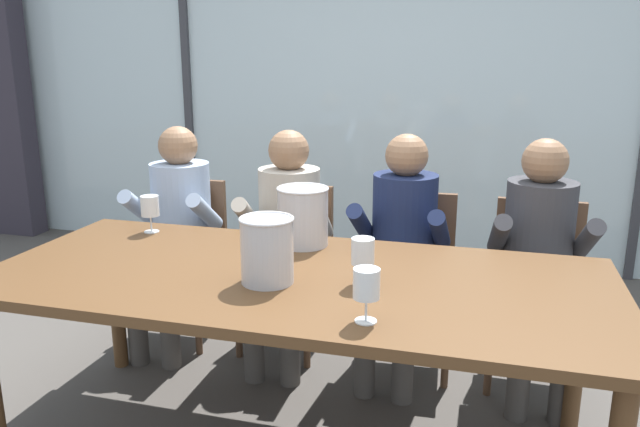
# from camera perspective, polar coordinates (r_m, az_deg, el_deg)

# --- Properties ---
(ground) EXTENTS (14.00, 14.00, 0.00)m
(ground) POSITION_cam_1_polar(r_m,az_deg,el_deg) (3.52, 2.87, -11.74)
(ground) COLOR #4C4742
(window_glass_panel) EXTENTS (7.57, 0.03, 2.60)m
(window_glass_panel) POSITION_cam_1_polar(r_m,az_deg,el_deg) (4.66, 7.25, 11.27)
(window_glass_panel) COLOR silver
(window_glass_panel) RESTS_ON ground
(window_mullion_left) EXTENTS (0.06, 0.06, 2.60)m
(window_mullion_left) POSITION_cam_1_polar(r_m,az_deg,el_deg) (5.17, -12.20, 11.37)
(window_mullion_left) COLOR #38383D
(window_mullion_left) RESTS_ON ground
(hillside_vineyard) EXTENTS (13.57, 2.40, 1.81)m
(hillside_vineyard) POSITION_cam_1_polar(r_m,az_deg,el_deg) (8.09, 10.76, 9.67)
(hillside_vineyard) COLOR #477A38
(hillside_vineyard) RESTS_ON ground
(dining_table) EXTENTS (2.37, 1.03, 0.75)m
(dining_table) POSITION_cam_1_polar(r_m,az_deg,el_deg) (2.35, -2.28, -7.19)
(dining_table) COLOR brown
(dining_table) RESTS_ON ground
(chair_near_curtain) EXTENTS (0.46, 0.46, 0.87)m
(chair_near_curtain) POSITION_cam_1_polar(r_m,az_deg,el_deg) (3.56, -12.45, -2.95)
(chair_near_curtain) COLOR brown
(chair_near_curtain) RESTS_ON ground
(chair_left_of_center) EXTENTS (0.45, 0.45, 0.87)m
(chair_left_of_center) POSITION_cam_1_polar(r_m,az_deg,el_deg) (3.35, -2.79, -3.73)
(chair_left_of_center) COLOR brown
(chair_left_of_center) RESTS_ON ground
(chair_center) EXTENTS (0.46, 0.46, 0.87)m
(chair_center) POSITION_cam_1_polar(r_m,az_deg,el_deg) (3.19, 8.60, -4.85)
(chair_center) COLOR brown
(chair_center) RESTS_ON ground
(chair_right_of_center) EXTENTS (0.45, 0.45, 0.87)m
(chair_right_of_center) POSITION_cam_1_polar(r_m,az_deg,el_deg) (3.17, 19.52, -5.64)
(chair_right_of_center) COLOR brown
(chair_right_of_center) RESTS_ON ground
(person_pale_blue_shirt) EXTENTS (0.47, 0.62, 1.19)m
(person_pale_blue_shirt) POSITION_cam_1_polar(r_m,az_deg,el_deg) (3.40, -13.26, -0.81)
(person_pale_blue_shirt) COLOR #9EB2D1
(person_pale_blue_shirt) RESTS_ON ground
(person_beige_jumper) EXTENTS (0.49, 0.63, 1.19)m
(person_beige_jumper) POSITION_cam_1_polar(r_m,az_deg,el_deg) (3.15, -3.16, -1.64)
(person_beige_jumper) COLOR #B7AD9E
(person_beige_jumper) RESTS_ON ground
(person_navy_polo) EXTENTS (0.48, 0.62, 1.19)m
(person_navy_polo) POSITION_cam_1_polar(r_m,az_deg,el_deg) (3.02, 7.55, -2.46)
(person_navy_polo) COLOR #192347
(person_navy_polo) RESTS_ON ground
(person_charcoal_jacket) EXTENTS (0.48, 0.63, 1.19)m
(person_charcoal_jacket) POSITION_cam_1_polar(r_m,az_deg,el_deg) (3.01, 19.79, -3.28)
(person_charcoal_jacket) COLOR #38383D
(person_charcoal_jacket) RESTS_ON ground
(ice_bucket_primary) EXTENTS (0.20, 0.20, 0.25)m
(ice_bucket_primary) POSITION_cam_1_polar(r_m,az_deg,el_deg) (2.22, -4.95, -3.33)
(ice_bucket_primary) COLOR #B7B7BC
(ice_bucket_primary) RESTS_ON dining_table
(ice_bucket_secondary) EXTENTS (0.23, 0.23, 0.26)m
(ice_bucket_secondary) POSITION_cam_1_polar(r_m,az_deg,el_deg) (2.65, -1.61, -0.19)
(ice_bucket_secondary) COLOR #B7B7BC
(ice_bucket_secondary) RESTS_ON dining_table
(wine_glass_by_left_taster) EXTENTS (0.08, 0.08, 0.17)m
(wine_glass_by_left_taster) POSITION_cam_1_polar(r_m,az_deg,el_deg) (2.95, -15.56, 0.53)
(wine_glass_by_left_taster) COLOR silver
(wine_glass_by_left_taster) RESTS_ON dining_table
(wine_glass_near_bucket) EXTENTS (0.08, 0.08, 0.17)m
(wine_glass_near_bucket) POSITION_cam_1_polar(r_m,az_deg,el_deg) (2.19, 4.01, -3.74)
(wine_glass_near_bucket) COLOR silver
(wine_glass_near_bucket) RESTS_ON dining_table
(wine_glass_center_pour) EXTENTS (0.08, 0.08, 0.17)m
(wine_glass_center_pour) POSITION_cam_1_polar(r_m,az_deg,el_deg) (1.89, 4.35, -6.77)
(wine_glass_center_pour) COLOR silver
(wine_glass_center_pour) RESTS_ON dining_table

